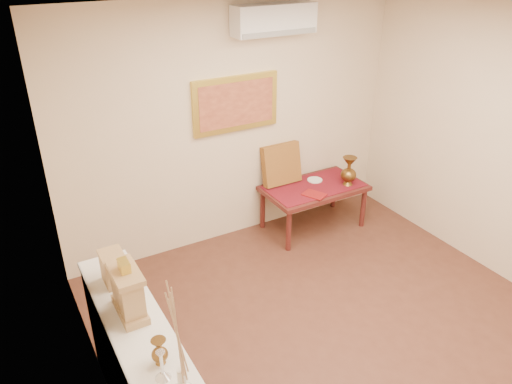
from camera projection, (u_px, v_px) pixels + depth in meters
floor at (357, 348)px, 4.34m from camera, size 4.50×4.50×0.00m
ceiling at (397, 25)px, 3.11m from camera, size 4.50×4.50×0.00m
wall_back at (235, 125)px, 5.47m from camera, size 4.00×0.02×2.70m
wall_left at (106, 298)px, 2.85m from camera, size 0.02×4.50×2.70m
white_vase at (179, 355)px, 2.34m from camera, size 0.18×0.18×0.93m
candlestick at (162, 365)px, 2.76m from camera, size 0.09×0.09×0.19m
brass_urn_small at (159, 348)px, 2.85m from camera, size 0.10×0.10×0.22m
table_cloth at (314, 186)px, 5.92m from camera, size 1.14×0.59×0.01m
brass_urn_tall at (349, 168)px, 5.86m from camera, size 0.19×0.19×0.42m
plate at (315, 180)px, 6.05m from camera, size 0.18×0.18×0.01m
menu at (314, 195)px, 5.70m from camera, size 0.27×0.30×0.01m
cushion at (281, 164)px, 5.89m from camera, size 0.48×0.20×0.49m
mantel_clock at (128, 291)px, 3.22m from camera, size 0.17×0.36×0.41m
wooden_chest at (114, 268)px, 3.53m from camera, size 0.16×0.21×0.24m
low_table at (314, 191)px, 5.95m from camera, size 1.20×0.70×0.55m
painting at (236, 104)px, 5.33m from camera, size 1.00×0.06×0.60m
ac_unit at (274, 19)px, 5.04m from camera, size 0.90×0.25×0.30m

